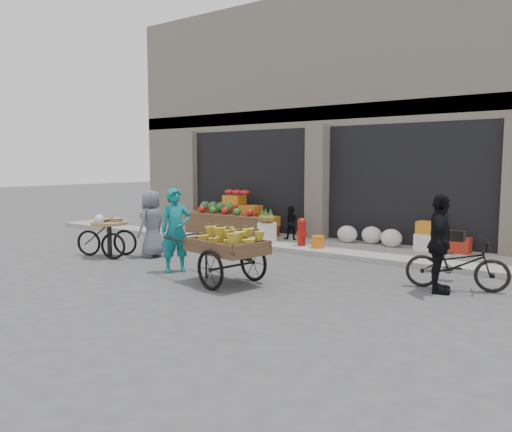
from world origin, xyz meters
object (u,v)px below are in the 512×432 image
Objects in this scene: banana_cart at (225,244)px; pineapple_bin at (267,232)px; fire_hydrant at (302,231)px; orange_bucket at (318,242)px; seated_person at (291,223)px; cyclist at (439,244)px; vendor_woman at (176,230)px; tricycle_cart at (109,233)px; bicycle at (457,264)px; vendor_grey at (152,224)px.

pineapple_bin is at bearing 125.74° from banana_cart.
fire_hydrant is (1.10, -0.05, 0.13)m from pineapple_bin.
seated_person is (-1.20, 0.70, 0.31)m from orange_bucket.
cyclist is at bearing -41.70° from seated_person.
orange_bucket is (0.50, -0.05, -0.23)m from fire_hydrant.
pineapple_bin is 3.78m from vendor_woman.
fire_hydrant is at bearing 111.24° from banana_cart.
banana_cart is at bearing -28.72° from tricycle_cart.
vendor_woman is at bearing -109.51° from orange_bucket.
orange_bucket is at bearing 49.24° from bicycle.
bicycle is at bearing -23.86° from fire_hydrant.
cyclist reaches higher than pineapple_bin.
vendor_grey is at bearing 172.98° from banana_cart.
cyclist reaches higher than banana_cart.
banana_cart is 1.50× the size of vendor_woman.
bicycle is (4.93, -2.52, -0.13)m from seated_person.
vendor_woman is at bearing -175.84° from banana_cart.
vendor_woman is 1.00× the size of bicycle.
banana_cart is at bearing -80.48° from fire_hydrant.
fire_hydrant is 4.62m from bicycle.
cyclist reaches higher than orange_bucket.
seated_person reaches higher than bicycle.
tricycle_cart is 1.04m from vendor_grey.
fire_hydrant is at bearing 18.97° from vendor_woman.
seated_person is 0.64× the size of tricycle_cart.
cyclist is at bearing 138.70° from bicycle.
vendor_grey is (-1.71, -3.49, 0.21)m from seated_person.
seated_person is at bearing 147.92° from vendor_grey.
vendor_grey is 6.47m from cyclist.
seated_person is 5.56m from cyclist.
seated_person is 0.54× the size of vendor_woman.
vendor_grey is 0.93× the size of cyclist.
tricycle_cart is at bearing -133.67° from fire_hydrant.
pineapple_bin is at bearing 36.17° from tricycle_cart.
orange_bucket is at bearing -5.71° from fire_hydrant.
banana_cart reaches higher than tricycle_cart.
banana_cart is (1.35, -4.53, 0.15)m from seated_person.
fire_hydrant is 0.42× the size of vendor_woman.
vendor_woman reaches higher than tricycle_cart.
orange_bucket is 0.34× the size of seated_person.
banana_cart is (0.65, -3.88, 0.23)m from fire_hydrant.
vendor_woman is 5.35m from bicycle.
vendor_woman reaches higher than seated_person.
pineapple_bin is 0.33× the size of vendor_grey.
bicycle is 1.01× the size of cyclist.
seated_person is at bearing 56.31° from pineapple_bin.
tricycle_cart is 0.85× the size of cyclist.
seated_person is 0.55× the size of cyclist.
bicycle is at bearing -41.30° from cyclist.
bicycle is at bearing -10.25° from tricycle_cart.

